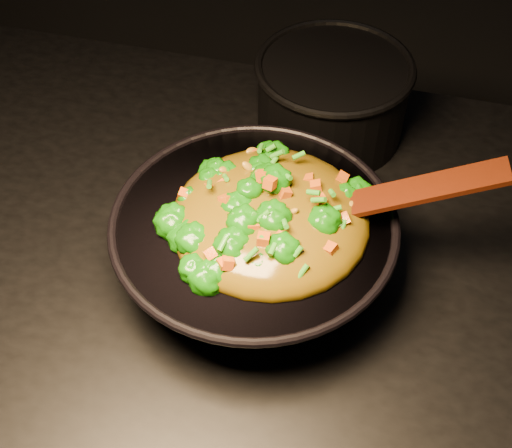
% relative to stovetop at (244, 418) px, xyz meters
% --- Properties ---
extents(stovetop, '(1.20, 0.90, 0.90)m').
position_rel_stovetop_xyz_m(stovetop, '(0.00, 0.00, 0.00)').
color(stovetop, black).
rests_on(stovetop, ground).
extents(wok, '(0.36, 0.36, 0.10)m').
position_rel_stovetop_xyz_m(wok, '(0.02, -0.00, 0.50)').
color(wok, black).
rests_on(wok, stovetop).
extents(stir_fry, '(0.31, 0.31, 0.09)m').
position_rel_stovetop_xyz_m(stir_fry, '(0.04, 0.00, 0.59)').
color(stir_fry, '#156707').
rests_on(stir_fry, wok).
extents(spatula, '(0.26, 0.09, 0.11)m').
position_rel_stovetop_xyz_m(spatula, '(0.18, 0.04, 0.59)').
color(spatula, '#321203').
rests_on(spatula, wok).
extents(back_pot, '(0.27, 0.27, 0.13)m').
position_rel_stovetop_xyz_m(back_pot, '(0.07, 0.31, 0.52)').
color(back_pot, black).
rests_on(back_pot, stovetop).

